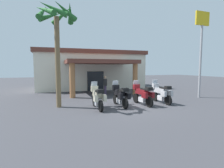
{
  "coord_description": "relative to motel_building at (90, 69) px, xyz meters",
  "views": [
    {
      "loc": [
        -5.27,
        -10.01,
        2.5
      ],
      "look_at": [
        -0.19,
        2.93,
        1.2
      ],
      "focal_mm": 28.06,
      "sensor_mm": 36.0,
      "label": 1
    }
  ],
  "objects": [
    {
      "name": "ground_plane",
      "position": [
        -0.14,
        -11.16,
        -2.28
      ],
      "size": [
        80.0,
        80.0,
        0.0
      ],
      "primitive_type": "plane",
      "color": "#38383D"
    },
    {
      "name": "motel_building",
      "position": [
        0.0,
        0.0,
        0.0
      ],
      "size": [
        12.97,
        10.89,
        4.48
      ],
      "rotation": [
        0.0,
        0.0,
        -0.05
      ],
      "color": "silver",
      "rests_on": "ground_plane"
    },
    {
      "name": "motorcycle_cream",
      "position": [
        -2.4,
        -11.11,
        -1.58
      ],
      "size": [
        0.72,
        2.21,
        1.61
      ],
      "rotation": [
        0.0,
        0.0,
        1.53
      ],
      "color": "black",
      "rests_on": "ground_plane"
    },
    {
      "name": "motorcycle_black",
      "position": [
        -0.82,
        -10.97,
        -1.58
      ],
      "size": [
        0.71,
        2.21,
        1.61
      ],
      "rotation": [
        0.0,
        0.0,
        1.56
      ],
      "color": "black",
      "rests_on": "ground_plane"
    },
    {
      "name": "motorcycle_maroon",
      "position": [
        0.75,
        -11.12,
        -1.58
      ],
      "size": [
        0.72,
        2.21,
        1.61
      ],
      "rotation": [
        0.0,
        0.0,
        1.62
      ],
      "color": "black",
      "rests_on": "ground_plane"
    },
    {
      "name": "motorcycle_silver",
      "position": [
        2.32,
        -11.06,
        -1.58
      ],
      "size": [
        0.72,
        2.21,
        1.61
      ],
      "rotation": [
        0.0,
        0.0,
        1.54
      ],
      "color": "black",
      "rests_on": "ground_plane"
    },
    {
      "name": "pedestrian",
      "position": [
        -0.21,
        -6.24,
        -1.26
      ],
      "size": [
        0.32,
        0.52,
        1.75
      ],
      "rotation": [
        0.0,
        0.0,
        0.26
      ],
      "color": "#3F334C",
      "rests_on": "ground_plane"
    },
    {
      "name": "palm_tree_roadside",
      "position": [
        -4.57,
        -9.79,
        2.76
      ],
      "size": [
        2.53,
        2.53,
        6.54
      ],
      "color": "brown",
      "rests_on": "ground_plane"
    },
    {
      "name": "roadside_sign",
      "position": [
        6.74,
        -10.28,
        2.41
      ],
      "size": [
        1.4,
        0.18,
        7.03
      ],
      "color": "#99999E",
      "rests_on": "ground_plane"
    }
  ]
}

